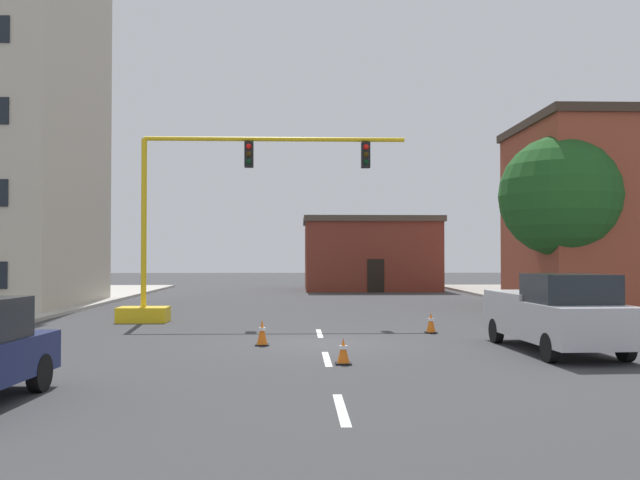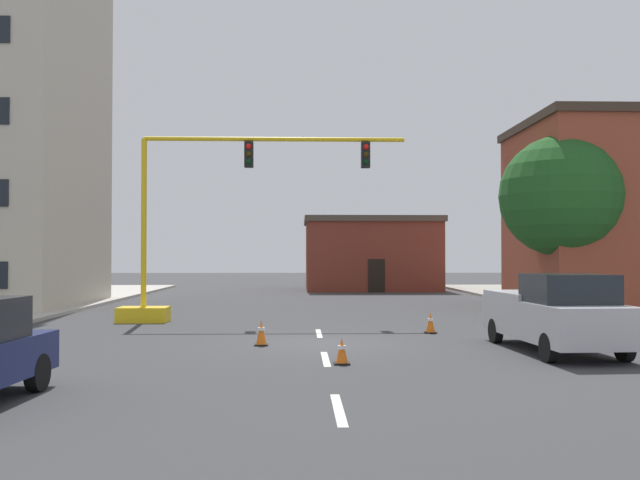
# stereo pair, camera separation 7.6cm
# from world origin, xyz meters

# --- Properties ---
(ground_plane) EXTENTS (160.00, 160.00, 0.00)m
(ground_plane) POSITION_xyz_m (0.00, 0.00, 0.00)
(ground_plane) COLOR #38383A
(lane_stripe_seg_1) EXTENTS (0.16, 2.40, 0.01)m
(lane_stripe_seg_1) POSITION_xyz_m (0.00, -8.50, 0.00)
(lane_stripe_seg_1) COLOR silver
(lane_stripe_seg_1) RESTS_ON ground_plane
(lane_stripe_seg_2) EXTENTS (0.16, 2.40, 0.01)m
(lane_stripe_seg_2) POSITION_xyz_m (0.00, -3.00, 0.00)
(lane_stripe_seg_2) COLOR silver
(lane_stripe_seg_2) RESTS_ON ground_plane
(lane_stripe_seg_3) EXTENTS (0.16, 2.40, 0.01)m
(lane_stripe_seg_3) POSITION_xyz_m (0.00, 2.50, 0.00)
(lane_stripe_seg_3) COLOR silver
(lane_stripe_seg_3) RESTS_ON ground_plane
(building_brick_center) EXTENTS (9.45, 8.11, 5.11)m
(building_brick_center) POSITION_xyz_m (4.49, 30.94, 2.57)
(building_brick_center) COLOR brown
(building_brick_center) RESTS_ON ground_plane
(traffic_signal_gantry) EXTENTS (10.52, 1.20, 6.83)m
(traffic_signal_gantry) POSITION_xyz_m (-4.90, 6.52, 2.33)
(traffic_signal_gantry) COLOR yellow
(traffic_signal_gantry) RESTS_ON ground_plane
(tree_right_mid) EXTENTS (5.34, 5.34, 7.74)m
(tree_right_mid) POSITION_xyz_m (10.92, 11.23, 5.06)
(tree_right_mid) COLOR brown
(tree_right_mid) RESTS_ON ground_plane
(pickup_truck_silver) EXTENTS (2.29, 5.50, 1.99)m
(pickup_truck_silver) POSITION_xyz_m (5.86, -1.93, 0.97)
(pickup_truck_silver) COLOR #BCBCC1
(pickup_truck_silver) RESTS_ON ground_plane
(traffic_cone_roadside_a) EXTENTS (0.36, 0.36, 0.70)m
(traffic_cone_roadside_a) POSITION_xyz_m (-1.65, -0.47, 0.35)
(traffic_cone_roadside_a) COLOR black
(traffic_cone_roadside_a) RESTS_ON ground_plane
(traffic_cone_roadside_b) EXTENTS (0.36, 0.36, 0.59)m
(traffic_cone_roadside_b) POSITION_xyz_m (0.33, -3.85, 0.29)
(traffic_cone_roadside_b) COLOR black
(traffic_cone_roadside_b) RESTS_ON ground_plane
(traffic_cone_roadside_c) EXTENTS (0.36, 0.36, 0.66)m
(traffic_cone_roadside_c) POSITION_xyz_m (3.51, 2.48, 0.32)
(traffic_cone_roadside_c) COLOR black
(traffic_cone_roadside_c) RESTS_ON ground_plane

